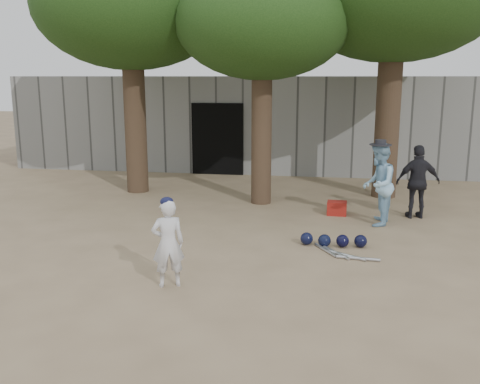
% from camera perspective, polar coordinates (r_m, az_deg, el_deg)
% --- Properties ---
extents(ground, '(70.00, 70.00, 0.00)m').
position_cam_1_polar(ground, '(9.10, -4.77, -7.05)').
color(ground, '#937C5E').
rests_on(ground, ground).
extents(boy_player, '(0.56, 0.47, 1.30)m').
position_cam_1_polar(boy_player, '(7.79, -7.69, -5.45)').
color(boy_player, silver).
rests_on(boy_player, ground).
extents(spectator_blue, '(0.78, 0.93, 1.69)m').
position_cam_1_polar(spectator_blue, '(11.23, 14.53, 0.78)').
color(spectator_blue, '#92C3E2').
rests_on(spectator_blue, ground).
extents(spectator_dark, '(0.98, 0.53, 1.58)m').
position_cam_1_polar(spectator_dark, '(12.04, 18.45, 1.03)').
color(spectator_dark, black).
rests_on(spectator_dark, ground).
extents(red_bag, '(0.44, 0.34, 0.30)m').
position_cam_1_polar(red_bag, '(12.00, 10.29, -1.71)').
color(red_bag, '#9F2415').
rests_on(red_bag, ground).
extents(back_building, '(16.00, 5.24, 3.00)m').
position_cam_1_polar(back_building, '(18.84, 2.73, 7.67)').
color(back_building, gray).
rests_on(back_building, ground).
extents(helmet_row, '(1.19, 0.30, 0.23)m').
position_cam_1_polar(helmet_row, '(9.79, 9.94, -5.10)').
color(helmet_row, black).
rests_on(helmet_row, ground).
extents(bat_pile, '(1.10, 0.78, 0.06)m').
position_cam_1_polar(bat_pile, '(9.35, 10.77, -6.52)').
color(bat_pile, '#ADAFB4').
rests_on(bat_pile, ground).
extents(tree_row, '(11.40, 5.80, 6.69)m').
position_cam_1_polar(tree_row, '(13.52, 3.50, 19.38)').
color(tree_row, brown).
rests_on(tree_row, ground).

